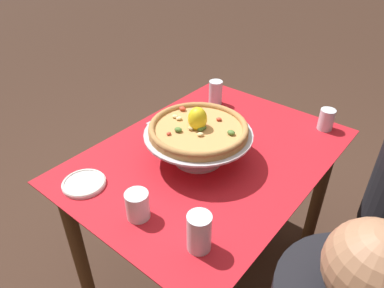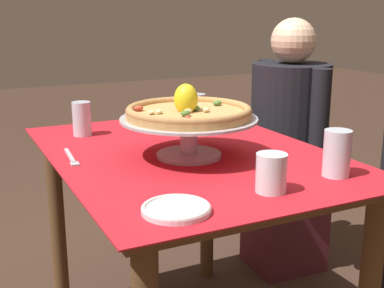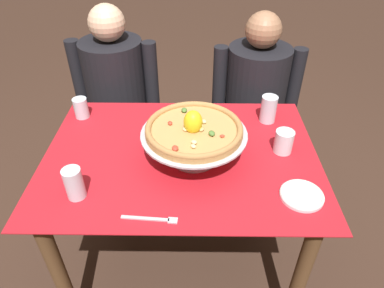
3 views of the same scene
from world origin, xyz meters
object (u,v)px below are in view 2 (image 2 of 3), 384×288
(pizza_stand, at_px, (189,129))
(side_plate, at_px, (176,209))
(water_glass_back_right, at_px, (337,156))
(water_glass_side_right, at_px, (271,176))
(water_glass_back_left, at_px, (198,107))
(diner_left, at_px, (288,152))
(pizza, at_px, (189,111))
(water_glass_front_left, at_px, (82,121))
(dinner_fork, at_px, (71,158))

(pizza_stand, relative_size, side_plate, 2.66)
(water_glass_back_right, relative_size, water_glass_side_right, 1.31)
(water_glass_back_left, height_order, diner_left, diner_left)
(pizza_stand, bearing_deg, water_glass_back_left, 150.75)
(pizza, bearing_deg, water_glass_front_left, -152.03)
(dinner_fork, height_order, diner_left, diner_left)
(pizza_stand, xyz_separation_m, water_glass_back_right, (0.34, 0.28, -0.03))
(pizza, bearing_deg, water_glass_side_right, 7.25)
(water_glass_front_left, height_order, dinner_fork, water_glass_front_left)
(pizza_stand, relative_size, water_glass_back_left, 4.34)
(pizza, relative_size, dinner_fork, 1.97)
(water_glass_front_left, relative_size, water_glass_back_left, 1.27)
(water_glass_back_right, height_order, diner_left, diner_left)
(water_glass_back_right, xyz_separation_m, side_plate, (0.05, -0.50, -0.05))
(water_glass_side_right, bearing_deg, diner_left, 140.77)
(diner_left, bearing_deg, water_glass_front_left, -87.12)
(water_glass_back_right, distance_m, water_glass_back_left, 0.88)
(diner_left, bearing_deg, pizza, -57.45)
(water_glass_back_left, distance_m, diner_left, 0.49)
(water_glass_back_right, bearing_deg, side_plate, -84.80)
(pizza, distance_m, water_glass_front_left, 0.48)
(pizza, distance_m, dinner_fork, 0.38)
(side_plate, xyz_separation_m, diner_left, (-0.85, 0.95, -0.20))
(pizza_stand, relative_size, water_glass_back_right, 3.28)
(water_glass_front_left, xyz_separation_m, water_glass_side_right, (0.79, 0.27, -0.01))
(water_glass_back_left, relative_size, dinner_fork, 0.50)
(water_glass_front_left, xyz_separation_m, side_plate, (0.81, 0.00, -0.04))
(water_glass_side_right, xyz_separation_m, diner_left, (-0.84, 0.68, -0.23))
(pizza_stand, height_order, water_glass_back_right, water_glass_back_right)
(side_plate, distance_m, dinner_fork, 0.53)
(water_glass_back_right, bearing_deg, dinner_fork, -128.20)
(water_glass_back_left, xyz_separation_m, side_plate, (0.92, -0.52, -0.03))
(pizza, height_order, water_glass_back_left, pizza)
(water_glass_back_left, height_order, side_plate, water_glass_back_left)
(water_glass_back_right, distance_m, side_plate, 0.50)
(pizza_stand, xyz_separation_m, diner_left, (-0.47, 0.73, -0.28))
(pizza_stand, height_order, pizza, pizza)
(pizza_stand, bearing_deg, water_glass_front_left, -151.97)
(pizza, height_order, water_glass_side_right, pizza)
(pizza, relative_size, water_glass_back_left, 3.94)
(dinner_fork, xyz_separation_m, diner_left, (-0.33, 1.06, -0.19))
(diner_left, bearing_deg, water_glass_back_right, -29.19)
(water_glass_back_right, relative_size, diner_left, 0.11)
(diner_left, bearing_deg, water_glass_side_right, -39.23)
(water_glass_back_right, bearing_deg, diner_left, 150.81)
(pizza, distance_m, diner_left, 0.93)
(pizza_stand, height_order, diner_left, diner_left)
(water_glass_back_right, xyz_separation_m, water_glass_side_right, (0.03, -0.23, -0.01))
(dinner_fork, bearing_deg, side_plate, 12.07)
(water_glass_back_right, bearing_deg, water_glass_front_left, -146.73)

